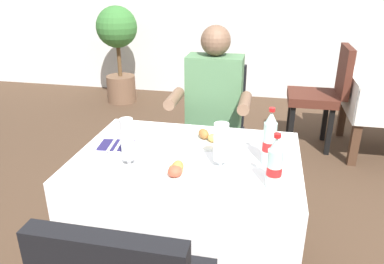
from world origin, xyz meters
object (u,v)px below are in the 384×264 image
seated_diner_far (213,112)px  napkin_cutlery_set (116,145)px  chair_far_diner_seat (212,128)px  cola_bottle_secondary (275,164)px  potted_plant_corner (118,44)px  main_dining_table (188,185)px  beer_glass_left (128,143)px  plate_far_diner (208,139)px  plate_near_camera (177,172)px  background_chair_left (323,91)px  cola_bottle_primary (269,140)px  beer_glass_middle (221,144)px

seated_diner_far → napkin_cutlery_set: 0.77m
chair_far_diner_seat → cola_bottle_secondary: 1.12m
chair_far_diner_seat → potted_plant_corner: 2.53m
main_dining_table → beer_glass_left: (-0.24, -0.16, 0.29)m
chair_far_diner_seat → beer_glass_left: size_ratio=4.22×
plate_far_diner → plate_near_camera: bearing=-101.1°
seated_diner_far → napkin_cutlery_set: bearing=-122.0°
potted_plant_corner → beer_glass_left: bearing=-66.9°
cola_bottle_secondary → main_dining_table: bearing=151.8°
cola_bottle_secondary → background_chair_left: 2.16m
plate_near_camera → potted_plant_corner: bearing=116.5°
cola_bottle_primary → potted_plant_corner: size_ratio=0.23×
plate_near_camera → napkin_cutlery_set: size_ratio=1.26×
chair_far_diner_seat → potted_plant_corner: potted_plant_corner is taller
cola_bottle_secondary → napkin_cutlery_set: 0.84m
main_dining_table → cola_bottle_secondary: (0.41, -0.22, 0.28)m
plate_far_diner → beer_glass_left: bearing=-134.1°
cola_bottle_primary → napkin_cutlery_set: 0.78m
main_dining_table → seated_diner_far: size_ratio=0.86×
beer_glass_left → cola_bottle_primary: bearing=12.8°
seated_diner_far → potted_plant_corner: seated_diner_far is taller
plate_near_camera → beer_glass_middle: size_ratio=1.16×
beer_glass_middle → background_chair_left: 2.09m
beer_glass_middle → cola_bottle_secondary: cola_bottle_secondary is taller
plate_far_diner → background_chair_left: 1.89m
cola_bottle_secondary → beer_glass_middle: bearing=150.5°
chair_far_diner_seat → beer_glass_middle: size_ratio=4.57×
chair_far_diner_seat → plate_near_camera: size_ratio=3.95×
potted_plant_corner → cola_bottle_primary: bearing=-56.1°
beer_glass_left → background_chair_left: bearing=61.2°
background_chair_left → beer_glass_left: bearing=-118.8°
chair_far_diner_seat → napkin_cutlery_set: bearing=-117.0°
chair_far_diner_seat → beer_glass_middle: (0.17, -0.87, 0.28)m
cola_bottle_secondary → background_chair_left: background_chair_left is taller
beer_glass_middle → cola_bottle_secondary: bearing=-29.5°
plate_far_diner → potted_plant_corner: 3.08m
main_dining_table → potted_plant_corner: 3.19m
seated_diner_far → plate_far_diner: 0.51m
main_dining_table → napkin_cutlery_set: bearing=176.2°
plate_near_camera → beer_glass_middle: (0.17, 0.13, 0.09)m
seated_diner_far → cola_bottle_primary: 0.79m
background_chair_left → main_dining_table: bearing=-114.9°
napkin_cutlery_set → beer_glass_middle: bearing=-11.3°
plate_far_diner → background_chair_left: (0.80, 1.70, -0.19)m
beer_glass_left → napkin_cutlery_set: bearing=127.4°
chair_far_diner_seat → cola_bottle_primary: cola_bottle_primary is taller
plate_near_camera → potted_plant_corner: size_ratio=0.20×
beer_glass_left → potted_plant_corner: bearing=113.1°
main_dining_table → background_chair_left: 2.06m
chair_far_diner_seat → plate_near_camera: (-0.00, -1.00, 0.19)m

